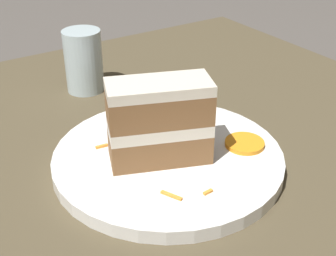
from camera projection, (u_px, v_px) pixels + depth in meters
name	position (u px, v px, depth m)	size (l,w,h in m)	color
ground_plane	(195.00, 192.00, 0.60)	(6.00, 6.00, 0.00)	#4C4742
dining_table	(196.00, 184.00, 0.59)	(1.03, 0.91, 0.03)	#4C422D
plate	(168.00, 158.00, 0.60)	(0.29, 0.29, 0.02)	white
cake_slice	(159.00, 122.00, 0.56)	(0.10, 0.13, 0.10)	brown
cream_dollop	(171.00, 101.00, 0.67)	(0.05, 0.04, 0.05)	silver
orange_garnish	(243.00, 142.00, 0.61)	(0.05, 0.05, 0.01)	orange
carrot_shreds_scatter	(167.00, 167.00, 0.57)	(0.16, 0.16, 0.00)	orange
drinking_glass	(84.00, 65.00, 0.78)	(0.06, 0.06, 0.10)	silver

